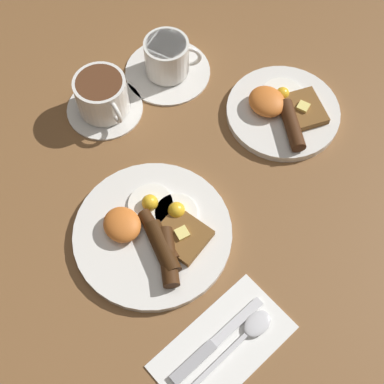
% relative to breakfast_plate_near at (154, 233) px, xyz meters
% --- Properties ---
extents(ground_plane, '(3.00, 3.00, 0.00)m').
position_rel_breakfast_plate_near_xyz_m(ground_plane, '(-0.00, -0.00, -0.01)').
color(ground_plane, brown).
extents(breakfast_plate_near, '(0.26, 0.26, 0.04)m').
position_rel_breakfast_plate_near_xyz_m(breakfast_plate_near, '(0.00, 0.00, 0.00)').
color(breakfast_plate_near, silver).
rests_on(breakfast_plate_near, ground_plane).
extents(breakfast_plate_far, '(0.21, 0.21, 0.05)m').
position_rel_breakfast_plate_near_xyz_m(breakfast_plate_far, '(-0.04, 0.34, 0.00)').
color(breakfast_plate_far, silver).
rests_on(breakfast_plate_far, ground_plane).
extents(teacup_near, '(0.14, 0.14, 0.08)m').
position_rel_breakfast_plate_near_xyz_m(teacup_near, '(-0.27, 0.09, 0.02)').
color(teacup_near, silver).
rests_on(teacup_near, ground_plane).
extents(teacup_far, '(0.17, 0.17, 0.08)m').
position_rel_breakfast_plate_near_xyz_m(teacup_far, '(-0.26, 0.24, 0.02)').
color(teacup_far, silver).
rests_on(teacup_far, ground_plane).
extents(napkin, '(0.13, 0.22, 0.01)m').
position_rel_breakfast_plate_near_xyz_m(napkin, '(0.21, -0.03, -0.01)').
color(napkin, white).
rests_on(napkin, ground_plane).
extents(knife, '(0.02, 0.18, 0.01)m').
position_rel_breakfast_plate_near_xyz_m(knife, '(0.20, -0.04, -0.01)').
color(knife, silver).
rests_on(knife, napkin).
extents(spoon, '(0.04, 0.17, 0.01)m').
position_rel_breakfast_plate_near_xyz_m(spoon, '(0.22, 0.01, -0.01)').
color(spoon, silver).
rests_on(spoon, napkin).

